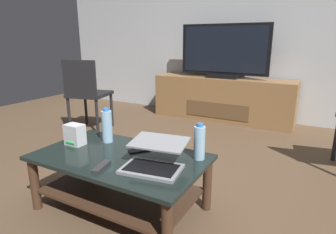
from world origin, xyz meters
name	(u,v)px	position (x,y,z in m)	size (l,w,h in m)	color
ground_plane	(164,191)	(0.00, 0.00, 0.00)	(7.68, 7.68, 0.00)	brown
back_wall	(253,17)	(0.00, 2.47, 1.40)	(6.40, 0.12, 2.80)	silver
coffee_table	(120,172)	(-0.14, -0.33, 0.27)	(1.11, 0.64, 0.39)	black
media_cabinet	(222,99)	(-0.27, 2.14, 0.30)	(1.95, 0.44, 0.60)	olive
television	(224,52)	(-0.27, 2.12, 0.94)	(1.22, 0.20, 0.72)	black
side_chair	(86,91)	(-1.55, 0.82, 0.51)	(0.53, 0.53, 0.89)	black
laptop	(155,158)	(0.15, -0.36, 0.44)	(0.38, 0.40, 0.15)	gray
router_box	(75,135)	(-0.54, -0.32, 0.46)	(0.13, 0.10, 0.15)	silver
water_bottle_near	(107,126)	(-0.38, -0.16, 0.50)	(0.08, 0.08, 0.25)	#99C6E5
water_bottle_far	(199,142)	(0.33, -0.12, 0.49)	(0.07, 0.07, 0.23)	#99C6E5
cell_phone	(139,150)	(-0.07, -0.20, 0.39)	(0.07, 0.14, 0.01)	black
tv_remote	(102,167)	(-0.11, -0.53, 0.40)	(0.04, 0.16, 0.02)	#2D2D30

